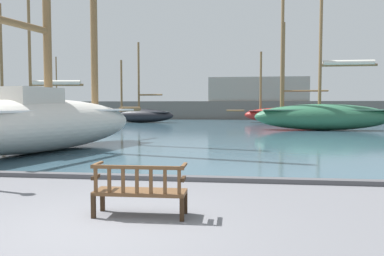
# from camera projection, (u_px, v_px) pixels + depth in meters

# --- Properties ---
(ground_plane) EXTENTS (160.00, 160.00, 0.00)m
(ground_plane) POSITION_uv_depth(u_px,v_px,m) (97.00, 227.00, 5.94)
(ground_plane) COLOR slate
(harbor_water) EXTENTS (100.00, 80.00, 0.08)m
(harbor_water) POSITION_uv_depth(u_px,v_px,m) (222.00, 120.00, 49.51)
(harbor_water) COLOR #385666
(harbor_water) RESTS_ON ground
(quay_edge_kerb) EXTENTS (40.00, 0.30, 0.12)m
(quay_edge_kerb) POSITION_uv_depth(u_px,v_px,m) (152.00, 177.00, 9.75)
(quay_edge_kerb) COLOR #4C4C50
(quay_edge_kerb) RESTS_ON ground
(park_bench) EXTENTS (1.61, 0.54, 0.92)m
(park_bench) POSITION_uv_depth(u_px,v_px,m) (140.00, 190.00, 6.48)
(park_bench) COLOR #322113
(park_bench) RESTS_ON ground
(sailboat_nearest_port) EXTENTS (2.93, 6.81, 7.89)m
(sailboat_nearest_port) POSITION_uv_depth(u_px,v_px,m) (56.00, 117.00, 46.10)
(sailboat_nearest_port) COLOR navy
(sailboat_nearest_port) RESTS_ON harbor_water
(sailboat_outer_starboard) EXTENTS (6.20, 13.14, 14.53)m
(sailboat_outer_starboard) POSITION_uv_depth(u_px,v_px,m) (44.00, 119.00, 15.30)
(sailboat_outer_starboard) COLOR silver
(sailboat_outer_starboard) RESTS_ON harbor_water
(sailboat_far_starboard) EXTENTS (10.34, 2.42, 14.97)m
(sailboat_far_starboard) POSITION_uv_depth(u_px,v_px,m) (323.00, 114.00, 28.61)
(sailboat_far_starboard) COLOR #2D6647
(sailboat_far_starboard) RESTS_ON harbor_water
(sailboat_outer_port) EXTENTS (8.20, 3.65, 9.03)m
(sailboat_outer_port) POSITION_uv_depth(u_px,v_px,m) (140.00, 115.00, 42.47)
(sailboat_outer_port) COLOR black
(sailboat_outer_port) RESTS_ON harbor_water
(sailboat_nearest_starboard) EXTENTS (11.02, 2.93, 11.01)m
(sailboat_nearest_starboard) POSITION_uv_depth(u_px,v_px,m) (285.00, 114.00, 41.44)
(sailboat_nearest_starboard) COLOR maroon
(sailboat_nearest_starboard) RESTS_ON harbor_water
(sailboat_centre_channel) EXTENTS (11.15, 3.63, 14.12)m
(sailboat_centre_channel) POSITION_uv_depth(u_px,v_px,m) (34.00, 113.00, 34.49)
(sailboat_centre_channel) COLOR black
(sailboat_centre_channel) RESTS_ON harbor_water
(far_breakwater) EXTENTS (51.75, 2.40, 6.86)m
(far_breakwater) POSITION_uv_depth(u_px,v_px,m) (232.00, 106.00, 52.54)
(far_breakwater) COLOR #66605B
(far_breakwater) RESTS_ON ground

